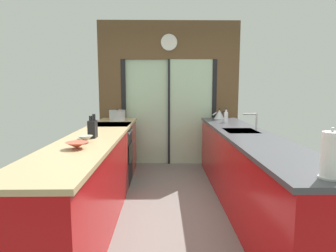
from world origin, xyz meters
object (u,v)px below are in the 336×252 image
at_px(mixing_bowl_near, 77,145).
at_px(paper_towel_roll, 331,156).
at_px(oven_range, 112,154).
at_px(kettle, 219,114).
at_px(mixing_bowl_far, 85,139).
at_px(soap_bottle, 226,117).
at_px(knife_block, 93,129).
at_px(stock_pot, 117,115).

xyz_separation_m(mixing_bowl_near, paper_towel_roll, (1.78, -0.89, 0.11)).
distance_m(oven_range, mixing_bowl_near, 1.87).
distance_m(oven_range, kettle, 2.02).
relative_size(mixing_bowl_far, paper_towel_roll, 0.48).
bearing_deg(soap_bottle, oven_range, -174.05).
distance_m(knife_block, kettle, 2.63).
xyz_separation_m(soap_bottle, paper_towel_roll, (0.00, -2.88, 0.05)).
bearing_deg(knife_block, paper_towel_roll, -39.81).
xyz_separation_m(knife_block, paper_towel_roll, (1.78, -1.48, 0.04)).
relative_size(mixing_bowl_far, stock_pot, 0.55).
height_order(knife_block, kettle, knife_block).
relative_size(kettle, paper_towel_roll, 0.85).
relative_size(mixing_bowl_far, soap_bottle, 0.69).
xyz_separation_m(kettle, soap_bottle, (-0.00, -0.54, 0.01)).
xyz_separation_m(knife_block, kettle, (1.78, 1.94, -0.02)).
bearing_deg(knife_block, soap_bottle, 38.06).
bearing_deg(soap_bottle, knife_block, -141.94).
xyz_separation_m(mixing_bowl_far, stock_pot, (0.00, 2.04, 0.05)).
bearing_deg(mixing_bowl_near, paper_towel_roll, -26.49).
distance_m(oven_range, soap_bottle, 1.89).
height_order(mixing_bowl_near, mixing_bowl_far, mixing_bowl_far).
bearing_deg(stock_pot, mixing_bowl_near, -90.00).
bearing_deg(mixing_bowl_far, stock_pot, 90.00).
relative_size(mixing_bowl_near, soap_bottle, 0.92).
bearing_deg(mixing_bowl_near, knife_block, 89.99).
bearing_deg(stock_pot, kettle, 6.49).
bearing_deg(soap_bottle, kettle, 89.83).
bearing_deg(paper_towel_roll, stock_pot, 118.95).
relative_size(mixing_bowl_far, knife_block, 0.58).
xyz_separation_m(oven_range, kettle, (1.80, 0.73, 0.55)).
xyz_separation_m(oven_range, mixing_bowl_near, (0.02, -1.80, 0.50)).
height_order(mixing_bowl_far, knife_block, knife_block).
distance_m(soap_bottle, paper_towel_roll, 2.88).
height_order(mixing_bowl_far, stock_pot, stock_pot).
distance_m(oven_range, knife_block, 1.33).
bearing_deg(paper_towel_roll, mixing_bowl_near, 153.51).
height_order(knife_block, paper_towel_roll, paper_towel_roll).
bearing_deg(mixing_bowl_far, paper_towel_roll, -33.39).
bearing_deg(paper_towel_roll, mixing_bowl_far, 146.61).
bearing_deg(stock_pot, knife_block, -90.00).
distance_m(mixing_bowl_near, paper_towel_roll, 1.99).
bearing_deg(knife_block, mixing_bowl_far, -90.01).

